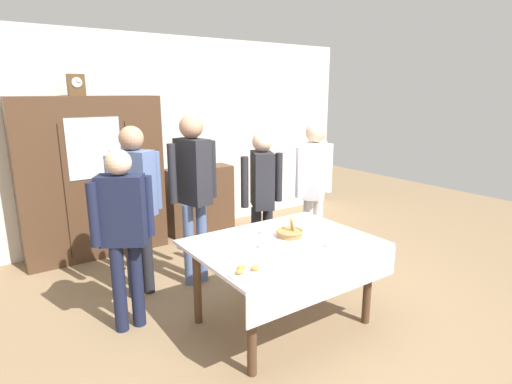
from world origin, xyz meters
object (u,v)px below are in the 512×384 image
bookshelf_low (200,199)px  spoon_front_edge (361,240)px  tea_cup_far_left (265,231)px  tea_cup_center (263,245)px  tea_cup_mid_right (332,245)px  pastry_plate (247,272)px  spoon_near_right (229,254)px  spoon_mid_left (298,221)px  mantel_clock (76,85)px  bread_basket (290,233)px  person_behind_table_right (123,224)px  person_near_right_end (193,183)px  dining_table (286,254)px  person_behind_table_left (135,195)px  book_stack (199,163)px  wall_cabinet (93,178)px  person_by_cabinet (262,191)px  person_beside_shelf (314,181)px

bookshelf_low → spoon_front_edge: size_ratio=8.00×
tea_cup_far_left → tea_cup_center: bearing=-128.1°
tea_cup_far_left → tea_cup_mid_right: size_ratio=1.00×
pastry_plate → spoon_near_right: 0.37m
bookshelf_low → spoon_mid_left: 2.26m
mantel_clock → bread_basket: (1.11, -2.48, -1.26)m
pastry_plate → person_behind_table_right: person_behind_table_right is taller
bookshelf_low → person_near_right_end: person_near_right_end is taller
bread_basket → spoon_near_right: (-0.64, -0.05, -0.03)m
tea_cup_center → dining_table: bearing=-2.2°
tea_cup_mid_right → person_near_right_end: 1.57m
person_behind_table_right → dining_table: bearing=-32.6°
tea_cup_mid_right → spoon_near_right: tea_cup_mid_right is taller
person_behind_table_left → dining_table: bearing=-56.0°
tea_cup_center → spoon_front_edge: bearing=-21.8°
spoon_mid_left → person_behind_table_left: bearing=147.3°
book_stack → tea_cup_far_left: (-0.56, -2.37, -0.21)m
tea_cup_far_left → mantel_clock: bearing=112.6°
tea_cup_far_left → spoon_near_right: tea_cup_far_left is taller
dining_table → mantel_clock: bearing=110.7°
tea_cup_far_left → spoon_mid_left: (0.49, 0.13, -0.02)m
tea_cup_far_left → pastry_plate: size_ratio=0.46×
bookshelf_low → tea_cup_center: bearing=-106.3°
mantel_clock → person_near_right_end: mantel_clock is taller
tea_cup_center → person_behind_table_left: person_behind_table_left is taller
wall_cabinet → spoon_front_edge: (1.47, -2.90, -0.21)m
spoon_near_right → spoon_mid_left: (0.99, 0.34, 0.00)m
wall_cabinet → person_behind_table_right: (-0.22, -1.88, -0.03)m
person_by_cabinet → tea_cup_mid_right: bearing=-98.5°
dining_table → person_behind_table_left: bearing=124.0°
book_stack → tea_cup_mid_right: book_stack is taller
dining_table → person_beside_shelf: (1.05, 0.81, 0.36)m
pastry_plate → person_behind_table_right: bearing=117.5°
person_by_cabinet → pastry_plate: bearing=-129.3°
dining_table → pastry_plate: (-0.59, -0.30, 0.11)m
pastry_plate → person_by_cabinet: person_by_cabinet is taller
bookshelf_low → person_by_cabinet: bearing=-94.3°
tea_cup_center → wall_cabinet: bearing=104.7°
wall_cabinet → bread_basket: (1.03, -2.48, -0.18)m
person_by_cabinet → person_behind_table_right: 1.55m
person_by_cabinet → person_behind_table_right: size_ratio=1.02×
person_near_right_end → person_beside_shelf: person_near_right_end is taller
person_beside_shelf → person_by_cabinet: bearing=169.5°
mantel_clock → tea_cup_mid_right: size_ratio=1.85×
tea_cup_far_left → person_near_right_end: size_ratio=0.07×
pastry_plate → spoon_front_edge: size_ratio=2.35×
bookshelf_low → spoon_mid_left: (-0.08, -2.24, 0.29)m
tea_cup_far_left → bread_basket: (0.14, -0.17, 0.01)m
spoon_near_right → person_behind_table_right: bearing=132.3°
tea_cup_center → spoon_mid_left: size_ratio=1.09×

